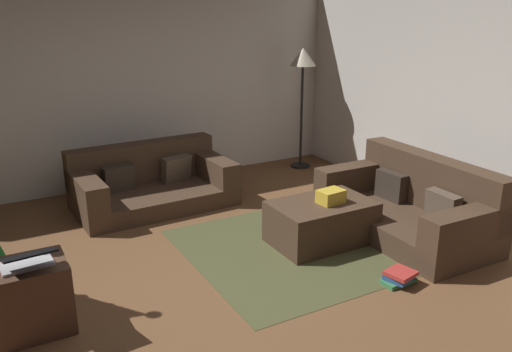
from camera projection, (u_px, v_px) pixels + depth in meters
The scene contains 13 objects.
ground_plane at pixel (218, 295), 4.23m from camera, with size 6.40×6.40×0.00m, color brown.
rear_partition at pixel (106, 85), 6.43m from camera, with size 6.40×0.12×2.60m, color silver.
corner_partition at pixel (498, 102), 5.28m from camera, with size 0.12×6.40×2.60m, color silver.
couch_left at pixel (151, 183), 6.12m from camera, with size 1.80×1.04×0.68m.
couch_right at pixel (411, 206), 5.34m from camera, with size 0.98×1.82×0.77m.
ottoman at pixel (321, 222), 5.13m from camera, with size 0.98×0.64×0.41m, color #473323.
gift_box at pixel (331, 196), 5.04m from camera, with size 0.25×0.18×0.13m, color gold.
tv_remote at pixel (335, 195), 5.22m from camera, with size 0.05×0.16×0.02m, color black.
side_table at pixel (31, 297), 3.71m from camera, with size 0.52×0.44×0.52m, color #4C3323.
laptop at pixel (27, 260), 3.57m from camera, with size 0.37×0.43×0.18m.
book_stack at pixel (399, 277), 4.39m from camera, with size 0.29×0.27×0.12m.
corner_lamp at pixel (303, 66), 7.17m from camera, with size 0.36×0.36×1.68m.
area_rug at pixel (321, 241), 5.19m from camera, with size 2.60×2.00×0.01m, color #484A2A.
Camera 1 is at (-1.55, -3.40, 2.23)m, focal length 36.87 mm.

